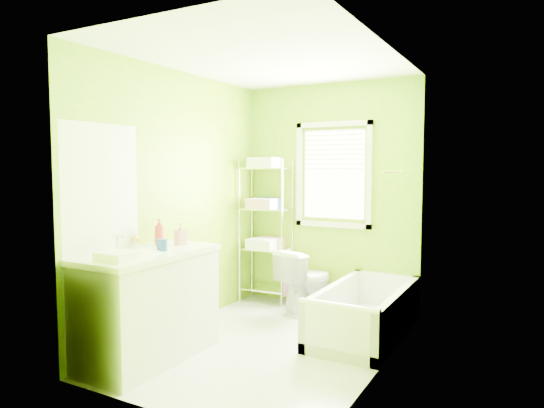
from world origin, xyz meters
The scene contains 9 objects.
ground centered at (0.00, 0.00, 0.00)m, with size 2.90×2.90×0.00m, color silver.
room_envelope centered at (0.00, 0.00, 1.55)m, with size 2.14×2.94×2.62m.
window centered at (0.05, 1.42, 1.61)m, with size 0.92×0.05×1.22m.
door centered at (-1.04, -1.00, 1.00)m, with size 0.09×0.80×2.00m.
right_wall_decor centered at (1.04, -0.02, 1.32)m, with size 0.04×1.48×1.17m.
bathtub centered at (0.69, 0.65, 0.16)m, with size 0.72×1.54×0.50m.
toilet centered at (-0.13, 1.08, 0.36)m, with size 0.40×0.70×0.72m, color white.
vanity centered at (-0.75, -0.80, 0.49)m, with size 0.63×1.24×1.17m.
wire_shelf_unit centered at (-0.73, 1.26, 1.07)m, with size 0.61×0.49×1.75m.
Camera 1 is at (2.12, -3.83, 1.64)m, focal length 32.00 mm.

